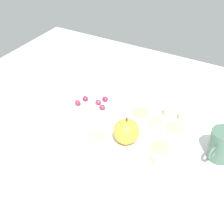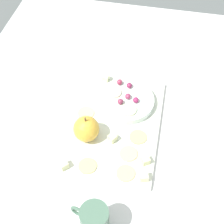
{
  "view_description": "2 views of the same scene",
  "coord_description": "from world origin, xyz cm",
  "px_view_note": "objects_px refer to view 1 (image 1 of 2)",
  "views": [
    {
      "loc": [
        -43.85,
        75.93,
        71.8
      ],
      "look_at": [
        -2.0,
        2.42,
        9.49
      ],
      "focal_mm": 54.65,
      "sensor_mm": 36.0,
      "label": 1
    },
    {
      "loc": [
        -62.36,
        -10.52,
        84.8
      ],
      "look_at": [
        -2.45,
        1.58,
        9.03
      ],
      "focal_mm": 51.9,
      "sensor_mm": 36.0,
      "label": 2
    }
  ],
  "objects_px": {
    "cheese_cube_3": "(156,160)",
    "platter": "(119,122)",
    "cracker_3": "(160,147)",
    "grape_2": "(78,103)",
    "cheese_cube_4": "(167,112)",
    "cheese_cube_0": "(138,124)",
    "cracker_4": "(97,137)",
    "grape_0": "(102,108)",
    "serving_dish": "(98,108)",
    "cup": "(221,145)",
    "apple_slice_0": "(87,110)",
    "grape_4": "(85,99)",
    "apple_slice_1": "(113,106)",
    "apple_whole": "(126,131)",
    "grape_1": "(105,99)",
    "cracker_2": "(155,121)",
    "cracker_0": "(140,112)",
    "cheese_cube_1": "(61,114)",
    "cheese_cube_2": "(182,116)",
    "grape_3": "(98,102)",
    "cracker_1": "(174,127)"
  },
  "relations": [
    {
      "from": "cracker_2",
      "to": "grape_0",
      "type": "bearing_deg",
      "value": 19.52
    },
    {
      "from": "cheese_cube_4",
      "to": "apple_slice_1",
      "type": "height_order",
      "value": "apple_slice_1"
    },
    {
      "from": "apple_slice_0",
      "to": "cheese_cube_1",
      "type": "bearing_deg",
      "value": 30.77
    },
    {
      "from": "grape_2",
      "to": "cracker_4",
      "type": "bearing_deg",
      "value": 146.31
    },
    {
      "from": "cracker_3",
      "to": "grape_2",
      "type": "xyz_separation_m",
      "value": [
        0.31,
        -0.03,
        0.03
      ]
    },
    {
      "from": "grape_3",
      "to": "platter",
      "type": "bearing_deg",
      "value": 167.39
    },
    {
      "from": "cracker_0",
      "to": "cracker_2",
      "type": "bearing_deg",
      "value": 163.77
    },
    {
      "from": "cracker_4",
      "to": "cheese_cube_4",
      "type": "bearing_deg",
      "value": -123.81
    },
    {
      "from": "platter",
      "to": "apple_slice_1",
      "type": "bearing_deg",
      "value": -38.14
    },
    {
      "from": "cheese_cube_3",
      "to": "platter",
      "type": "bearing_deg",
      "value": -32.32
    },
    {
      "from": "cracker_4",
      "to": "platter",
      "type": "bearing_deg",
      "value": -100.19
    },
    {
      "from": "grape_3",
      "to": "cheese_cube_4",
      "type": "bearing_deg",
      "value": -157.7
    },
    {
      "from": "apple_slice_1",
      "to": "serving_dish",
      "type": "bearing_deg",
      "value": 19.26
    },
    {
      "from": "cheese_cube_0",
      "to": "cracker_4",
      "type": "xyz_separation_m",
      "value": [
        0.08,
        0.11,
        -0.01
      ]
    },
    {
      "from": "cheese_cube_0",
      "to": "cracker_2",
      "type": "distance_m",
      "value": 0.06
    },
    {
      "from": "platter",
      "to": "cheese_cube_1",
      "type": "distance_m",
      "value": 0.19
    },
    {
      "from": "cracker_3",
      "to": "cracker_4",
      "type": "relative_size",
      "value": 1.0
    },
    {
      "from": "grape_0",
      "to": "serving_dish",
      "type": "bearing_deg",
      "value": -35.87
    },
    {
      "from": "cup",
      "to": "grape_2",
      "type": "bearing_deg",
      "value": 3.07
    },
    {
      "from": "platter",
      "to": "cheese_cube_4",
      "type": "xyz_separation_m",
      "value": [
        -0.12,
        -0.11,
        0.02
      ]
    },
    {
      "from": "serving_dish",
      "to": "cracker_1",
      "type": "relative_size",
      "value": 3.51
    },
    {
      "from": "cheese_cube_4",
      "to": "cracker_3",
      "type": "distance_m",
      "value": 0.16
    },
    {
      "from": "grape_1",
      "to": "grape_4",
      "type": "xyz_separation_m",
      "value": [
        0.06,
        0.03,
        -0.0
      ]
    },
    {
      "from": "cracker_1",
      "to": "grape_2",
      "type": "height_order",
      "value": "grape_2"
    },
    {
      "from": "cheese_cube_1",
      "to": "cracker_4",
      "type": "xyz_separation_m",
      "value": [
        -0.15,
        0.03,
        -0.01
      ]
    },
    {
      "from": "apple_slice_0",
      "to": "grape_4",
      "type": "bearing_deg",
      "value": -51.81
    },
    {
      "from": "apple_whole",
      "to": "grape_3",
      "type": "height_order",
      "value": "apple_whole"
    },
    {
      "from": "cheese_cube_0",
      "to": "grape_1",
      "type": "xyz_separation_m",
      "value": [
        0.14,
        -0.04,
        0.02
      ]
    },
    {
      "from": "cheese_cube_4",
      "to": "grape_3",
      "type": "distance_m",
      "value": 0.23
    },
    {
      "from": "platter",
      "to": "grape_1",
      "type": "xyz_separation_m",
      "value": [
        0.08,
        -0.05,
        0.04
      ]
    },
    {
      "from": "cheese_cube_2",
      "to": "cracker_2",
      "type": "distance_m",
      "value": 0.09
    },
    {
      "from": "apple_whole",
      "to": "cracker_3",
      "type": "bearing_deg",
      "value": -165.06
    },
    {
      "from": "grape_0",
      "to": "cup",
      "type": "xyz_separation_m",
      "value": [
        -0.38,
        -0.01,
        0.0
      ]
    },
    {
      "from": "grape_3",
      "to": "apple_slice_1",
      "type": "bearing_deg",
      "value": -167.86
    },
    {
      "from": "cheese_cube_1",
      "to": "grape_4",
      "type": "relative_size",
      "value": 1.1
    },
    {
      "from": "cracker_3",
      "to": "grape_2",
      "type": "height_order",
      "value": "grape_2"
    },
    {
      "from": "cheese_cube_1",
      "to": "cracker_1",
      "type": "distance_m",
      "value": 0.36
    },
    {
      "from": "grape_3",
      "to": "grape_4",
      "type": "relative_size",
      "value": 1.0
    },
    {
      "from": "cracker_4",
      "to": "cup",
      "type": "bearing_deg",
      "value": -162.19
    },
    {
      "from": "apple_whole",
      "to": "cracker_4",
      "type": "xyz_separation_m",
      "value": [
        0.08,
        0.02,
        -0.04
      ]
    },
    {
      "from": "cracker_2",
      "to": "apple_whole",
      "type": "bearing_deg",
      "value": 74.69
    },
    {
      "from": "cheese_cube_2",
      "to": "grape_2",
      "type": "relative_size",
      "value": 1.1
    },
    {
      "from": "apple_whole",
      "to": "apple_slice_0",
      "type": "height_order",
      "value": "apple_whole"
    },
    {
      "from": "grape_2",
      "to": "grape_3",
      "type": "bearing_deg",
      "value": -146.17
    },
    {
      "from": "cup",
      "to": "cheese_cube_3",
      "type": "bearing_deg",
      "value": 40.69
    },
    {
      "from": "cup",
      "to": "grape_3",
      "type": "bearing_deg",
      "value": -1.72
    },
    {
      "from": "cheese_cube_1",
      "to": "grape_3",
      "type": "xyz_separation_m",
      "value": [
        -0.08,
        -0.09,
        0.02
      ]
    },
    {
      "from": "grape_3",
      "to": "apple_slice_1",
      "type": "height_order",
      "value": "grape_3"
    },
    {
      "from": "platter",
      "to": "cracker_2",
      "type": "height_order",
      "value": "cracker_2"
    },
    {
      "from": "platter",
      "to": "apple_slice_0",
      "type": "distance_m",
      "value": 0.11
    }
  ]
}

